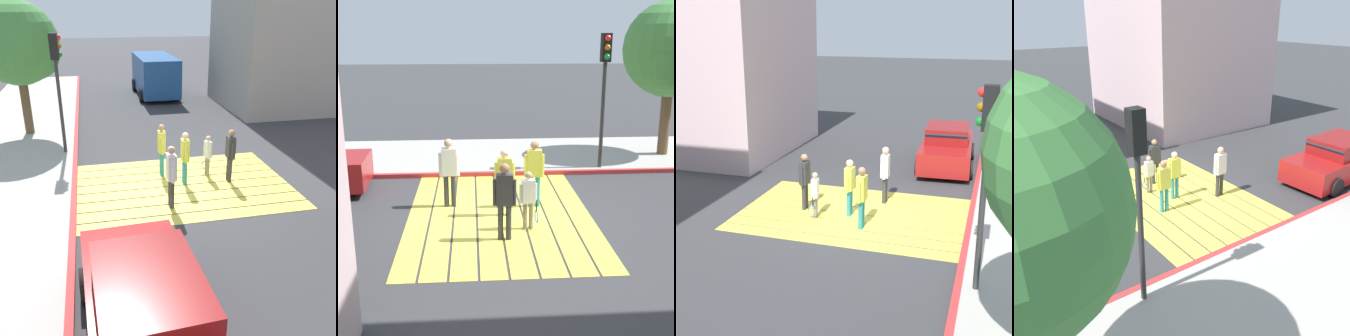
{
  "view_description": "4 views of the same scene",
  "coord_description": "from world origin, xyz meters",
  "views": [
    {
      "loc": [
        -2.61,
        -10.02,
        5.04
      ],
      "look_at": [
        -0.54,
        -0.3,
        0.75
      ],
      "focal_mm": 40.19,
      "sensor_mm": 36.0,
      "label": 1
    },
    {
      "loc": [
        10.72,
        -0.62,
        4.21
      ],
      "look_at": [
        -0.44,
        0.19,
        1.04
      ],
      "focal_mm": 50.7,
      "sensor_mm": 36.0,
      "label": 2
    },
    {
      "loc": [
        -3.75,
        12.87,
        5.38
      ],
      "look_at": [
        0.42,
        -0.45,
        1.22
      ],
      "focal_mm": 53.52,
      "sensor_mm": 36.0,
      "label": 3
    },
    {
      "loc": [
        -9.29,
        6.45,
        5.76
      ],
      "look_at": [
        0.0,
        -0.12,
        1.06
      ],
      "focal_mm": 40.35,
      "sensor_mm": 36.0,
      "label": 4
    }
  ],
  "objects": [
    {
      "name": "building_far_south",
      "position": [
        8.5,
        -5.79,
        3.9
      ],
      "size": [
        8.0,
        7.04,
        7.8
      ],
      "color": "beige",
      "rests_on": "ground"
    },
    {
      "name": "curb_painted",
      "position": [
        -3.25,
        0.0,
        0.07
      ],
      "size": [
        0.16,
        40.0,
        0.13
      ],
      "primitive_type": "cube",
      "color": "#BC3333",
      "rests_on": "ground"
    },
    {
      "name": "pedestrian_adult_trailing",
      "position": [
        -0.64,
        -1.2,
        1.02
      ],
      "size": [
        0.24,
        0.51,
        1.75
      ],
      "color": "#333338",
      "rests_on": "ground"
    },
    {
      "name": "car_parked_near_curb",
      "position": [
        -2.0,
        -5.68,
        0.73
      ],
      "size": [
        2.13,
        4.37,
        1.57
      ],
      "color": "maroon",
      "rests_on": "ground"
    },
    {
      "name": "pedestrian_adult_lead",
      "position": [
        -0.49,
        0.9,
        0.99
      ],
      "size": [
        0.24,
        0.5,
        1.7
      ],
      "color": "teal",
      "rests_on": "ground"
    },
    {
      "name": "sidewalk_west",
      "position": [
        -5.6,
        0.0,
        0.06
      ],
      "size": [
        4.8,
        40.0,
        0.12
      ],
      "primitive_type": "cube",
      "color": "#ADA8A0",
      "rests_on": "ground"
    },
    {
      "name": "crosswalk_stripes",
      "position": [
        0.0,
        -0.0,
        0.01
      ],
      "size": [
        6.4,
        4.35,
        0.01
      ],
      "color": "#EAD64C",
      "rests_on": "ground"
    },
    {
      "name": "traffic_light_corner",
      "position": [
        -3.58,
        3.42,
        3.04
      ],
      "size": [
        0.39,
        0.28,
        4.24
      ],
      "color": "#2D2D2D",
      "rests_on": "ground"
    },
    {
      "name": "pedestrian_adult_side",
      "position": [
        0.07,
        0.12,
        0.96
      ],
      "size": [
        0.23,
        0.49,
        1.65
      ],
      "color": "teal",
      "rests_on": "ground"
    },
    {
      "name": "ground_plane",
      "position": [
        0.0,
        0.0,
        0.0
      ],
      "size": [
        120.0,
        120.0,
        0.0
      ],
      "primitive_type": "plane",
      "color": "#38383A"
    },
    {
      "name": "pedestrian_teen_behind",
      "position": [
        1.47,
        0.02,
        0.98
      ],
      "size": [
        0.23,
        0.49,
        1.68
      ],
      "color": "#333338",
      "rests_on": "ground"
    },
    {
      "name": "pedestrian_child_with_racket",
      "position": [
        0.93,
        0.59,
        0.76
      ],
      "size": [
        0.28,
        0.42,
        1.34
      ],
      "color": "gray",
      "rests_on": "ground"
    }
  ]
}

